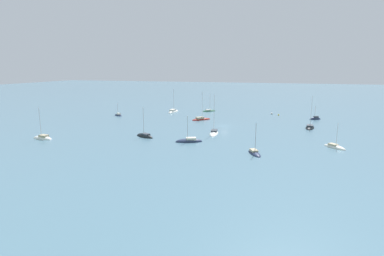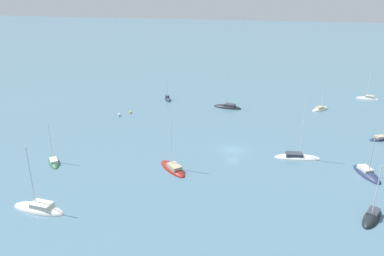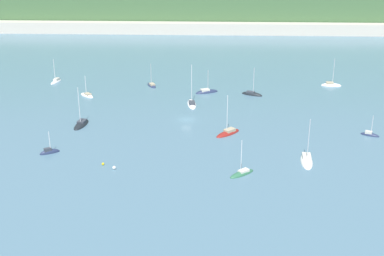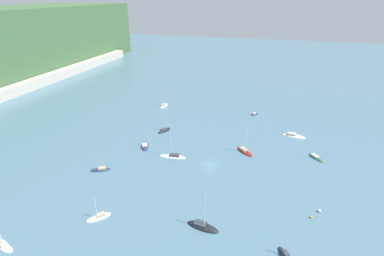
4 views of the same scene
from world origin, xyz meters
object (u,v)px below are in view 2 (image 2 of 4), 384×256
object	(u,v)px
sailboat_0	(173,169)
sailboat_3	(372,218)
sailboat_2	(39,209)
sailboat_9	(366,174)
sailboat_5	(320,109)
mooring_buoy_0	(119,115)
sailboat_4	(54,162)
sailboat_11	(368,99)
sailboat_10	(297,158)
sailboat_12	(168,100)
mooring_buoy_1	(131,112)
sailboat_1	(228,107)
sailboat_8	(382,139)

from	to	relation	value
sailboat_0	sailboat_3	size ratio (longest dim) A/B	1.16
sailboat_2	sailboat_9	world-z (taller)	sailboat_2
sailboat_5	sailboat_9	bearing A→B (deg)	-129.35
sailboat_9	mooring_buoy_0	distance (m)	59.79
sailboat_2	sailboat_4	xyz separation A→B (m)	(-15.06, -7.03, -0.02)
sailboat_11	mooring_buoy_0	distance (m)	73.28
sailboat_0	sailboat_5	world-z (taller)	sailboat_0
sailboat_10	sailboat_4	bearing A→B (deg)	-171.44
sailboat_5	sailboat_12	world-z (taller)	sailboat_5
sailboat_0	sailboat_5	size ratio (longest dim) A/B	1.58
sailboat_3	sailboat_12	xyz separation A→B (m)	(-50.84, -46.44, 0.03)
sailboat_4	sailboat_10	bearing A→B (deg)	-114.33
sailboat_9	sailboat_12	distance (m)	60.62
sailboat_4	mooring_buoy_1	world-z (taller)	sailboat_4
sailboat_1	sailboat_11	xyz separation A→B (m)	(-17.90, 39.71, 0.04)
sailboat_0	mooring_buoy_1	world-z (taller)	sailboat_0
sailboat_2	sailboat_8	distance (m)	70.85
sailboat_1	sailboat_9	size ratio (longest dim) A/B	1.41
sailboat_1	mooring_buoy_1	xyz separation A→B (m)	(10.61, -24.48, 0.19)
sailboat_1	mooring_buoy_0	world-z (taller)	sailboat_1
sailboat_0	sailboat_5	xyz separation A→B (m)	(-43.26, 29.68, -0.05)
sailboat_0	sailboat_4	size ratio (longest dim) A/B	1.28
sailboat_10	sailboat_5	bearing A→B (deg)	70.99
sailboat_1	sailboat_12	bearing A→B (deg)	-0.76
sailboat_0	sailboat_2	bearing A→B (deg)	92.43
sailboat_9	mooring_buoy_0	size ratio (longest dim) A/B	10.31
sailboat_0	sailboat_10	size ratio (longest dim) A/B	0.88
sailboat_3	sailboat_5	bearing A→B (deg)	-152.05
sailboat_1	sailboat_2	xyz separation A→B (m)	(56.73, -20.85, 0.01)
sailboat_0	sailboat_1	distance (m)	39.50
sailboat_4	sailboat_5	distance (m)	69.90
sailboat_0	mooring_buoy_0	xyz separation A→B (m)	(-25.72, -21.83, 0.28)
sailboat_8	sailboat_3	bearing A→B (deg)	-130.30
sailboat_12	sailboat_4	bearing A→B (deg)	-41.29
sailboat_9	mooring_buoy_1	xyz separation A→B (m)	(-22.66, -54.41, 0.21)
sailboat_8	sailboat_9	size ratio (longest dim) A/B	0.98
sailboat_10	sailboat_2	bearing A→B (deg)	-151.32
mooring_buoy_1	sailboat_12	bearing A→B (deg)	156.46
sailboat_12	sailboat_5	bearing A→B (deg)	61.56
sailboat_9	sailboat_10	size ratio (longest dim) A/B	0.64
sailboat_9	mooring_buoy_1	world-z (taller)	sailboat_9
sailboat_5	mooring_buoy_1	distance (m)	51.61
sailboat_12	mooring_buoy_0	world-z (taller)	sailboat_12
sailboat_2	sailboat_5	world-z (taller)	sailboat_2
sailboat_11	sailboat_4	bearing A→B (deg)	55.09
sailboat_3	sailboat_8	bearing A→B (deg)	-169.85
sailboat_0	sailboat_12	world-z (taller)	sailboat_0
sailboat_5	sailboat_12	distance (m)	43.44
sailboat_8	sailboat_4	bearing A→B (deg)	176.70
sailboat_10	sailboat_3	bearing A→B (deg)	-68.35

